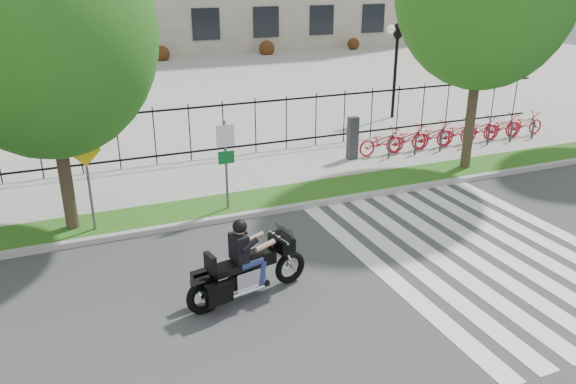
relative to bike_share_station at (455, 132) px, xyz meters
name	(u,v)px	position (x,y,z in m)	size (l,w,h in m)	color
ground	(296,293)	(-9.70, -7.20, -0.63)	(120.00, 120.00, 0.00)	#3D3D40
curb	(236,217)	(-9.70, -3.10, -0.56)	(60.00, 0.20, 0.15)	#9E9B94
grass_verge	(227,206)	(-9.70, -2.25, -0.56)	(60.00, 1.50, 0.15)	#1F5615
sidewalk	(205,178)	(-9.70, 0.25, -0.56)	(60.00, 3.50, 0.15)	#A19D96
plaza	(128,85)	(-9.70, 17.80, -0.58)	(80.00, 34.00, 0.10)	#A19D96
crosswalk_stripes	(479,252)	(-4.88, -7.20, -0.63)	(5.70, 8.00, 0.01)	silver
iron_fence	(190,133)	(-9.70, 2.00, 0.52)	(30.00, 0.06, 2.00)	black
lamp_post_right	(397,48)	(0.30, 4.80, 2.57)	(1.06, 0.70, 4.25)	black
street_tree_1	(43,30)	(-13.85, -2.25, 4.44)	(5.18, 5.18, 7.91)	#32251B
bike_share_station	(455,132)	(0.00, 0.00, 0.00)	(8.89, 0.86, 1.50)	#2D2D33
sign_pole_regulatory	(226,154)	(-9.78, -2.62, 1.11)	(0.50, 0.09, 2.50)	#59595B
sign_pole_warning	(87,171)	(-13.33, -2.62, 1.11)	(0.78, 0.09, 2.49)	#59595B
motorcycle_rider	(248,266)	(-10.66, -6.95, 0.09)	(2.77, 1.11, 2.16)	black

